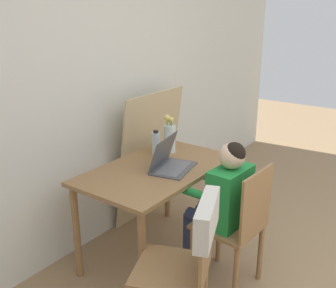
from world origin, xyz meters
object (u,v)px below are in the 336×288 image
object	(u,v)px
chair_occupied	(237,226)
laptop	(169,161)
water_bottle	(156,143)
chair_spare	(193,248)
person_seated	(223,196)
flower_vase	(170,136)

from	to	relation	value
chair_occupied	laptop	size ratio (longest dim) A/B	2.20
laptop	water_bottle	distance (m)	0.33
laptop	chair_spare	bearing A→B (deg)	-147.89
chair_occupied	water_bottle	xyz separation A→B (m)	(0.20, 0.83, 0.36)
chair_spare	person_seated	xyz separation A→B (m)	(0.58, 0.13, 0.04)
laptop	flower_vase	distance (m)	0.37
person_seated	water_bottle	xyz separation A→B (m)	(0.19, 0.71, 0.18)
person_seated	water_bottle	world-z (taller)	person_seated
laptop	water_bottle	xyz separation A→B (m)	(0.19, 0.27, 0.04)
chair_occupied	person_seated	distance (m)	0.22
chair_occupied	laptop	distance (m)	0.65
laptop	flower_vase	xyz separation A→B (m)	(0.29, 0.21, 0.07)
person_seated	chair_spare	bearing A→B (deg)	16.09
flower_vase	chair_spare	bearing A→B (deg)	-138.07
chair_occupied	flower_vase	size ratio (longest dim) A/B	2.87
laptop	water_bottle	world-z (taller)	laptop
chair_spare	flower_vase	distance (m)	1.20
chair_occupied	chair_spare	world-z (taller)	chair_spare
chair_spare	person_seated	distance (m)	0.59
water_bottle	chair_spare	bearing A→B (deg)	-132.34
person_seated	water_bottle	size ratio (longest dim) A/B	5.37
flower_vase	water_bottle	size ratio (longest dim) A/B	1.60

